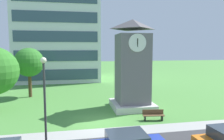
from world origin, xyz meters
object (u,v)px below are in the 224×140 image
park_bench (153,115)px  street_lamp (44,91)px  tree_streetside (29,63)px  clock_tower (132,70)px

park_bench → street_lamp: (-8.26, -3.18, 2.98)m
tree_streetside → clock_tower: bearing=-31.8°
tree_streetside → street_lamp: bearing=-75.3°
street_lamp → tree_streetside: tree_streetside is taller
street_lamp → tree_streetside: size_ratio=0.90×
clock_tower → park_bench: (0.75, -3.83, -3.44)m
park_bench → street_lamp: bearing=-158.9°
clock_tower → tree_streetside: (-11.17, 6.93, 0.40)m
clock_tower → street_lamp: 10.28m
street_lamp → tree_streetside: (-3.67, 13.94, 0.86)m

